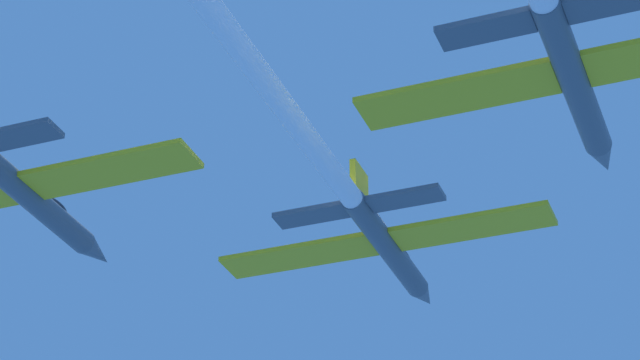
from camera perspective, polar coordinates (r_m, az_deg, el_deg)
jet_lead at (r=59.16m, az=-2.93°, el=5.01°), size 19.14×64.89×3.17m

